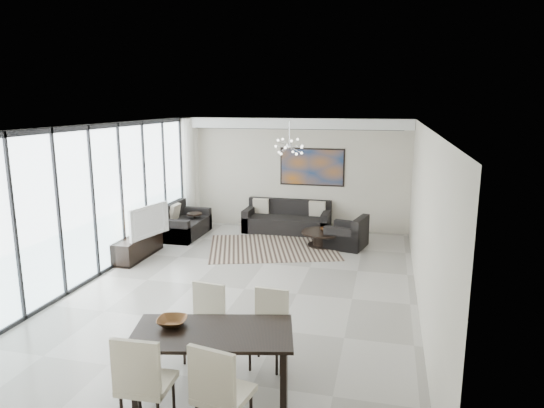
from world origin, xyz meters
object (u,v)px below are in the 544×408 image
(sofa_main, at_px, (287,221))
(tv_console, at_px, (138,247))
(coffee_table, at_px, (322,238))
(dining_table, at_px, (213,338))
(television, at_px, (145,221))

(sofa_main, bearing_deg, tv_console, -133.39)
(coffee_table, relative_size, tv_console, 0.65)
(coffee_table, distance_m, dining_table, 6.14)
(coffee_table, relative_size, television, 0.83)
(sofa_main, relative_size, tv_console, 1.45)
(coffee_table, height_order, tv_console, tv_console)
(sofa_main, bearing_deg, television, -132.35)
(sofa_main, bearing_deg, coffee_table, -45.19)
(tv_console, xyz_separation_m, television, (0.16, 0.07, 0.57))
(sofa_main, xyz_separation_m, dining_table, (0.62, -7.17, 0.40))
(television, bearing_deg, sofa_main, -28.72)
(coffee_table, distance_m, tv_console, 4.16)
(sofa_main, height_order, dining_table, sofa_main)
(tv_console, relative_size, television, 1.28)
(television, bearing_deg, tv_console, 126.99)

